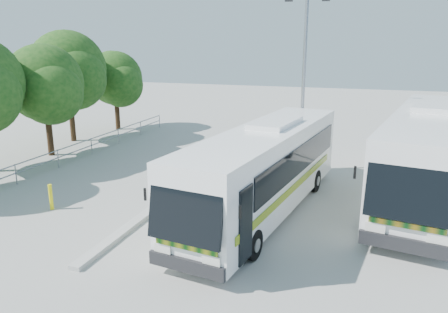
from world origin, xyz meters
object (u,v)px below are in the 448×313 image
(lamppost, at_px, (304,77))
(bollard, at_px, (51,197))
(tree_far_c, at_px, (45,83))
(tree_far_e, at_px, (116,78))
(coach_adjacent, at_px, (427,152))
(tree_far_d, at_px, (69,69))
(coach_main, at_px, (265,168))

(lamppost, distance_m, bollard, 13.01)
(tree_far_c, distance_m, tree_far_e, 8.22)
(coach_adjacent, relative_size, bollard, 12.92)
(lamppost, bearing_deg, tree_far_d, 164.00)
(tree_far_e, distance_m, lamppost, 16.45)
(tree_far_d, xyz_separation_m, coach_main, (15.27, -8.46, -2.98))
(coach_main, xyz_separation_m, bollard, (-8.20, -2.47, -1.30))
(coach_adjacent, bearing_deg, bollard, -146.49)
(coach_adjacent, height_order, bollard, coach_adjacent)
(coach_adjacent, relative_size, lamppost, 1.56)
(coach_main, height_order, lamppost, lamppost)
(tree_far_e, relative_size, coach_adjacent, 0.43)
(tree_far_d, height_order, coach_main, tree_far_d)
(tree_far_d, bearing_deg, tree_far_c, -72.17)
(coach_adjacent, xyz_separation_m, bollard, (-14.31, -6.27, -1.51))
(lamppost, bearing_deg, bollard, -142.64)
(tree_far_c, xyz_separation_m, lamppost, (14.50, 1.52, 0.58))
(coach_adjacent, distance_m, bollard, 15.70)
(tree_far_d, relative_size, lamppost, 0.84)
(tree_far_d, bearing_deg, coach_adjacent, -12.28)
(coach_main, bearing_deg, tree_far_e, 146.53)
(tree_far_e, bearing_deg, tree_far_c, -86.46)
(tree_far_c, distance_m, coach_adjacent, 20.34)
(tree_far_d, distance_m, coach_adjacent, 22.06)
(tree_far_d, bearing_deg, tree_far_e, 81.37)
(coach_main, distance_m, coach_adjacent, 7.20)
(lamppost, height_order, bollard, lamppost)
(lamppost, bearing_deg, tree_far_c, 177.90)
(tree_far_d, xyz_separation_m, coach_adjacent, (21.38, -4.65, -2.77))
(lamppost, bearing_deg, coach_main, -101.88)
(tree_far_e, xyz_separation_m, lamppost, (15.01, -6.68, 0.95))
(coach_main, bearing_deg, lamppost, 94.37)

